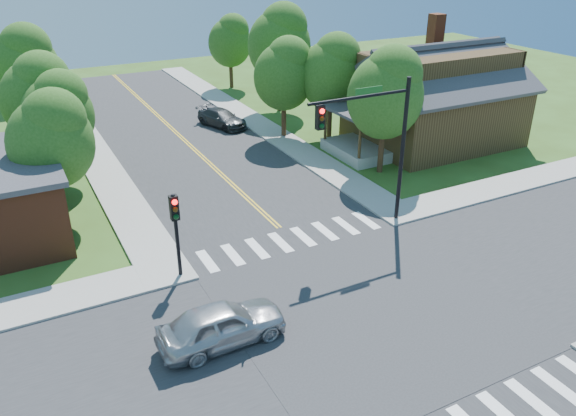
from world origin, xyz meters
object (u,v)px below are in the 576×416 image
signal_pole_nw (176,221)px  car_silver (222,325)px  house_ne (435,94)px  car_dgrey (222,119)px  signal_mast_ne (375,133)px

signal_pole_nw → car_silver: signal_pole_nw is taller
house_ne → car_dgrey: size_ratio=2.79×
signal_mast_ne → signal_pole_nw: signal_mast_ne is taller
signal_mast_ne → car_silver: (-9.52, -4.75, -4.08)m
signal_pole_nw → house_ne: bearing=22.7°
signal_mast_ne → house_ne: size_ratio=0.55×
signal_mast_ne → house_ne: 14.23m
signal_pole_nw → car_dgrey: (9.10, 18.27, -2.03)m
signal_mast_ne → car_dgrey: 18.75m
house_ne → car_dgrey: (-11.61, 9.61, -2.70)m
signal_mast_ne → car_silver: signal_mast_ne is taller
signal_pole_nw → car_dgrey: 20.51m
car_silver → signal_mast_ne: bearing=-64.7°
signal_pole_nw → house_ne: size_ratio=0.29×
car_silver → house_ne: bearing=-58.3°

